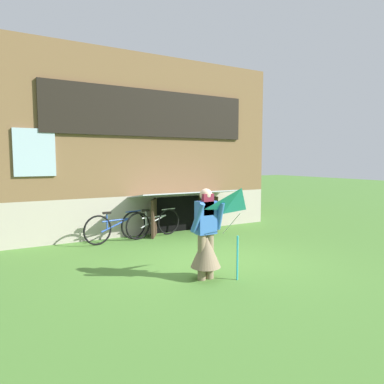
{
  "coord_description": "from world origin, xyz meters",
  "views": [
    {
      "loc": [
        -3.67,
        -5.78,
        2.05
      ],
      "look_at": [
        0.05,
        0.86,
        1.34
      ],
      "focal_mm": 32.21,
      "sensor_mm": 36.0,
      "label": 1
    }
  ],
  "objects_px": {
    "kite": "(241,210)",
    "bicycle_silver": "(154,223)",
    "person": "(206,242)",
    "bicycle_blue": "(116,227)"
  },
  "relations": [
    {
      "from": "person",
      "to": "bicycle_silver",
      "type": "distance_m",
      "value": 3.51
    },
    {
      "from": "bicycle_silver",
      "to": "person",
      "type": "bearing_deg",
      "value": -108.71
    },
    {
      "from": "kite",
      "to": "bicycle_blue",
      "type": "height_order",
      "value": "kite"
    },
    {
      "from": "kite",
      "to": "bicycle_silver",
      "type": "height_order",
      "value": "kite"
    },
    {
      "from": "kite",
      "to": "bicycle_silver",
      "type": "distance_m",
      "value": 4.06
    },
    {
      "from": "bicycle_silver",
      "to": "bicycle_blue",
      "type": "height_order",
      "value": "bicycle_blue"
    },
    {
      "from": "bicycle_blue",
      "to": "person",
      "type": "bearing_deg",
      "value": -92.48
    },
    {
      "from": "kite",
      "to": "bicycle_silver",
      "type": "xyz_separation_m",
      "value": [
        0.13,
        3.97,
        -0.86
      ]
    },
    {
      "from": "person",
      "to": "bicycle_blue",
      "type": "distance_m",
      "value": 3.46
    },
    {
      "from": "person",
      "to": "kite",
      "type": "height_order",
      "value": "person"
    }
  ]
}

